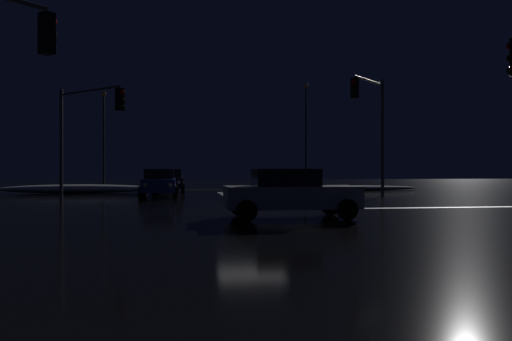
{
  "coord_description": "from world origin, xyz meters",
  "views": [
    {
      "loc": [
        -2.77,
        -20.07,
        1.55
      ],
      "look_at": [
        1.97,
        12.05,
        1.48
      ],
      "focal_mm": 37.08,
      "sensor_mm": 36.0,
      "label": 1
    }
  ],
  "objects_px": {
    "sedan_silver_crossing": "(290,193)",
    "streetlamp_left_far": "(104,131)",
    "sedan_blue": "(159,183)",
    "sedan_green": "(166,179)",
    "traffic_signal_ne": "(372,115)",
    "traffic_signal_nw": "(86,120)",
    "streetlamp_right_far": "(306,127)",
    "sedan_black": "(169,180)"
  },
  "relations": [
    {
      "from": "traffic_signal_nw",
      "to": "streetlamp_left_far",
      "type": "relative_size",
      "value": 0.66
    },
    {
      "from": "sedan_black",
      "to": "traffic_signal_nw",
      "type": "relative_size",
      "value": 0.75
    },
    {
      "from": "sedan_black",
      "to": "streetlamp_left_far",
      "type": "distance_m",
      "value": 15.9
    },
    {
      "from": "streetlamp_right_far",
      "to": "traffic_signal_nw",
      "type": "bearing_deg",
      "value": -126.67
    },
    {
      "from": "traffic_signal_ne",
      "to": "traffic_signal_nw",
      "type": "xyz_separation_m",
      "value": [
        -15.16,
        -0.45,
        -0.54
      ]
    },
    {
      "from": "traffic_signal_nw",
      "to": "streetlamp_right_far",
      "type": "relative_size",
      "value": 0.58
    },
    {
      "from": "sedan_green",
      "to": "traffic_signal_nw",
      "type": "height_order",
      "value": "traffic_signal_nw"
    },
    {
      "from": "sedan_green",
      "to": "sedan_blue",
      "type": "bearing_deg",
      "value": -90.5
    },
    {
      "from": "sedan_green",
      "to": "streetlamp_left_far",
      "type": "relative_size",
      "value": 0.5
    },
    {
      "from": "sedan_silver_crossing",
      "to": "streetlamp_left_far",
      "type": "height_order",
      "value": "streetlamp_left_far"
    },
    {
      "from": "streetlamp_left_far",
      "to": "sedan_blue",
      "type": "bearing_deg",
      "value": -73.95
    },
    {
      "from": "sedan_green",
      "to": "traffic_signal_nw",
      "type": "bearing_deg",
      "value": -104.33
    },
    {
      "from": "sedan_silver_crossing",
      "to": "sedan_blue",
      "type": "bearing_deg",
      "value": 108.39
    },
    {
      "from": "sedan_black",
      "to": "streetlamp_left_far",
      "type": "height_order",
      "value": "streetlamp_left_far"
    },
    {
      "from": "sedan_silver_crossing",
      "to": "streetlamp_left_far",
      "type": "xyz_separation_m",
      "value": [
        -10.31,
        33.68,
        4.25
      ]
    },
    {
      "from": "traffic_signal_ne",
      "to": "streetlamp_left_far",
      "type": "bearing_deg",
      "value": 127.96
    },
    {
      "from": "streetlamp_right_far",
      "to": "sedan_black",
      "type": "bearing_deg",
      "value": -132.66
    },
    {
      "from": "traffic_signal_ne",
      "to": "traffic_signal_nw",
      "type": "relative_size",
      "value": 1.16
    },
    {
      "from": "sedan_blue",
      "to": "sedan_silver_crossing",
      "type": "relative_size",
      "value": 1.0
    },
    {
      "from": "sedan_blue",
      "to": "sedan_black",
      "type": "relative_size",
      "value": 1.0
    },
    {
      "from": "sedan_blue",
      "to": "sedan_green",
      "type": "height_order",
      "value": "same"
    },
    {
      "from": "sedan_black",
      "to": "traffic_signal_ne",
      "type": "relative_size",
      "value": 0.65
    },
    {
      "from": "sedan_blue",
      "to": "sedan_green",
      "type": "bearing_deg",
      "value": 89.5
    },
    {
      "from": "traffic_signal_nw",
      "to": "streetlamp_right_far",
      "type": "xyz_separation_m",
      "value": [
        16.9,
        22.7,
        1.63
      ]
    },
    {
      "from": "streetlamp_left_far",
      "to": "streetlamp_right_far",
      "type": "xyz_separation_m",
      "value": [
        19.1,
        -0.0,
        0.62
      ]
    },
    {
      "from": "sedan_blue",
      "to": "streetlamp_right_far",
      "type": "distance_m",
      "value": 24.47
    },
    {
      "from": "traffic_signal_nw",
      "to": "sedan_green",
      "type": "bearing_deg",
      "value": 75.67
    },
    {
      "from": "sedan_blue",
      "to": "traffic_signal_ne",
      "type": "bearing_deg",
      "value": -11.43
    },
    {
      "from": "streetlamp_left_far",
      "to": "streetlamp_right_far",
      "type": "bearing_deg",
      "value": -0.0
    },
    {
      "from": "sedan_green",
      "to": "sedan_silver_crossing",
      "type": "relative_size",
      "value": 1.0
    },
    {
      "from": "sedan_blue",
      "to": "traffic_signal_ne",
      "type": "height_order",
      "value": "traffic_signal_ne"
    },
    {
      "from": "traffic_signal_ne",
      "to": "streetlamp_right_far",
      "type": "bearing_deg",
      "value": 85.51
    },
    {
      "from": "sedan_black",
      "to": "traffic_signal_ne",
      "type": "distance_m",
      "value": 14.38
    },
    {
      "from": "traffic_signal_ne",
      "to": "streetlamp_right_far",
      "type": "relative_size",
      "value": 0.67
    },
    {
      "from": "traffic_signal_nw",
      "to": "streetlamp_left_far",
      "type": "bearing_deg",
      "value": 95.54
    },
    {
      "from": "sedan_black",
      "to": "streetlamp_right_far",
      "type": "bearing_deg",
      "value": 47.34
    },
    {
      "from": "sedan_blue",
      "to": "traffic_signal_nw",
      "type": "relative_size",
      "value": 0.75
    },
    {
      "from": "sedan_black",
      "to": "sedan_green",
      "type": "xyz_separation_m",
      "value": [
        -0.36,
        5.5,
        0.0
      ]
    },
    {
      "from": "sedan_silver_crossing",
      "to": "streetlamp_left_far",
      "type": "relative_size",
      "value": 0.5
    },
    {
      "from": "streetlamp_left_far",
      "to": "sedan_green",
      "type": "bearing_deg",
      "value": -55.66
    },
    {
      "from": "sedan_green",
      "to": "streetlamp_left_far",
      "type": "bearing_deg",
      "value": 124.34
    },
    {
      "from": "sedan_silver_crossing",
      "to": "traffic_signal_ne",
      "type": "bearing_deg",
      "value": 58.32
    }
  ]
}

